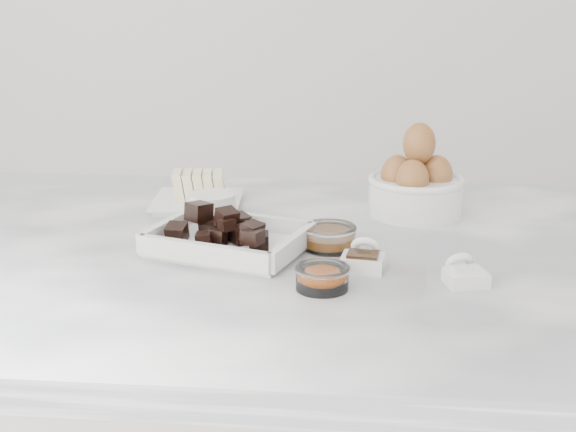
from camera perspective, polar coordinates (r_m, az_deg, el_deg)
The scene contains 9 objects.
marble_slab at distance 1.14m, azimuth -1.14°, elevation -3.29°, with size 1.20×0.80×0.04m, color white.
chocolate_dish at distance 1.12m, azimuth -4.27°, elevation -1.40°, with size 0.25×0.21×0.05m.
butter_plate at distance 1.34m, azimuth -6.57°, elevation 1.59°, with size 0.15×0.15×0.06m.
sugar_ramekin at distance 1.26m, azimuth -5.41°, elevation 0.71°, with size 0.07×0.07×0.04m.
egg_bowl at distance 1.30m, azimuth 9.10°, elevation 2.19°, with size 0.16×0.16×0.15m.
honey_bowl at distance 1.13m, azimuth 2.95°, elevation -1.47°, with size 0.08×0.08×0.03m.
zest_bowl at distance 0.99m, azimuth 2.45°, elevation -4.31°, with size 0.07×0.07×0.03m.
vanilla_spoon at distance 1.06m, azimuth 5.39°, elevation -3.02°, with size 0.06×0.07×0.04m.
salt_spoon at distance 1.03m, azimuth 12.43°, elevation -4.01°, with size 0.06×0.07×0.04m.
Camera 1 is at (0.12, -1.06, 1.31)m, focal length 50.00 mm.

